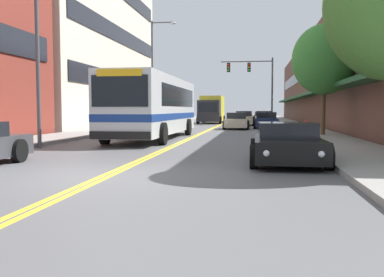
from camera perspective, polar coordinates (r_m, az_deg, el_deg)
ground_plane at (r=46.87m, az=4.13°, el=1.97°), size 240.00×240.00×0.00m
sidewalk_left at (r=47.90m, az=-4.27°, el=2.10°), size 3.02×106.00×0.15m
sidewalk_right at (r=46.87m, az=12.71°, el=1.98°), size 3.02×106.00×0.15m
centre_line at (r=46.87m, az=4.13°, el=1.98°), size 0.34×106.00×0.01m
storefront_row_right at (r=47.72m, az=19.73°, el=7.22°), size 9.10×68.00×9.06m
city_bus at (r=23.19m, az=-4.98°, el=4.52°), size 2.95×11.99×3.23m
car_slate_blue_parked_left_near at (r=37.68m, az=-3.75°, el=2.46°), size 2.04×4.71×1.36m
car_white_parked_left_far at (r=44.17m, az=-1.87°, el=2.62°), size 2.19×4.26×1.22m
car_black_parked_right_foreground at (r=12.70m, az=12.59°, el=-0.75°), size 2.13×4.15×1.19m
car_silver_parked_right_mid at (r=44.83m, az=9.55°, el=2.67°), size 2.08×4.77×1.41m
car_charcoal_parked_right_far at (r=51.73m, az=9.25°, el=2.81°), size 2.03×4.63×1.31m
car_navy_parked_right_end at (r=36.58m, az=9.87°, el=2.36°), size 2.14×4.19×1.34m
car_red_moving_lead at (r=56.72m, az=7.23°, el=2.92°), size 2.02×4.74×1.36m
car_champagne_moving_second at (r=34.36m, az=5.96°, el=2.29°), size 2.02×4.21×1.32m
car_beige_moving_third at (r=42.51m, az=6.94°, el=2.64°), size 2.02×4.86×1.39m
box_truck at (r=48.91m, az=2.63°, el=3.91°), size 2.70×7.33×3.09m
traffic_signal_mast at (r=45.02m, az=8.41°, el=8.04°), size 5.38×0.38×6.87m
street_lamp_left_near at (r=18.67m, az=-19.10°, el=11.80°), size 2.08×0.28×7.01m
street_lamp_left_far at (r=37.25m, az=-4.94°, el=9.64°), size 2.18×0.28×9.09m
street_tree_right_mid at (r=25.45m, az=17.22°, el=10.02°), size 3.59×3.59×6.19m
fire_hydrant at (r=21.90m, az=14.88°, el=1.19°), size 0.28×0.20×0.87m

